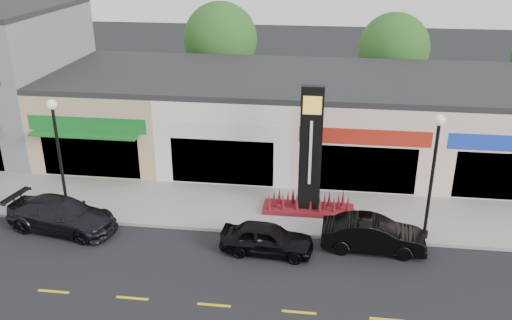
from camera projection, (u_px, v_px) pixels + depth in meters
The scene contains 15 objects.
ground at pixel (229, 258), 21.85m from camera, with size 120.00×120.00×0.00m, color black.
sidewalk at pixel (245, 207), 25.80m from camera, with size 52.00×4.30×0.15m, color gray.
curb at pixel (237, 231), 23.74m from camera, with size 52.00×0.20×0.15m, color gray.
shop_beige at pixel (122, 109), 32.42m from camera, with size 7.00×10.85×4.80m.
shop_cream at pixel (238, 114), 31.59m from camera, with size 7.00×10.01×4.80m.
shop_pink_w at pixel (359, 119), 30.74m from camera, with size 7.00×10.01×4.80m.
shop_pink_e at pixel (487, 124), 29.90m from camera, with size 7.00×10.01×4.80m.
tree_rear_west at pixel (220, 39), 38.13m from camera, with size 5.20×5.20×7.83m.
tree_rear_mid at pixel (394, 48), 36.82m from camera, with size 4.80×4.80×7.29m.
lamp_west_near at pixel (58, 147), 23.75m from camera, with size 0.44×0.44×5.47m.
lamp_east_near at pixel (434, 165), 21.82m from camera, with size 0.44×0.44×5.47m.
pylon_sign at pixel (310, 169), 24.44m from camera, with size 4.20×1.30×6.00m.
car_dark_sedan at pixel (62, 215), 23.73m from camera, with size 4.94×2.01×1.43m, color black.
car_black_sedan at pixel (267, 238), 22.04m from camera, with size 3.80×1.53×1.29m, color black.
car_black_conv at pixel (373, 235), 22.22m from camera, with size 4.23×1.48×1.39m, color black.
Camera 1 is at (3.51, -18.30, 12.14)m, focal length 38.00 mm.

